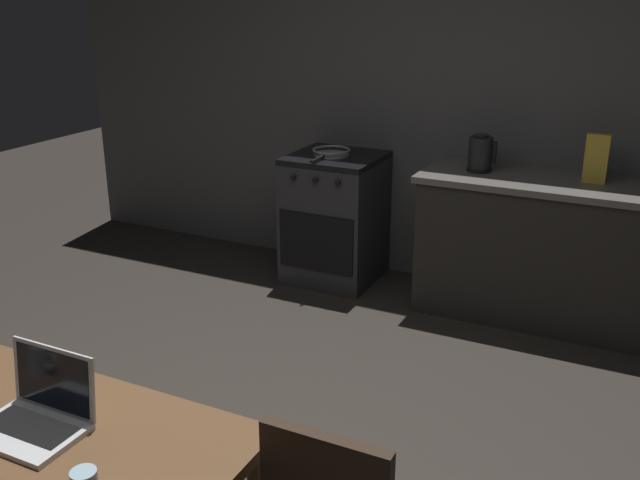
{
  "coord_description": "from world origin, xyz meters",
  "views": [
    {
      "loc": [
        1.45,
        -2.07,
        1.99
      ],
      "look_at": [
        -0.05,
        0.97,
        0.77
      ],
      "focal_mm": 40.33,
      "sensor_mm": 36.0,
      "label": 1
    }
  ],
  "objects_px": {
    "laptop": "(36,414)",
    "frying_pan": "(331,152)",
    "electric_kettle": "(480,154)",
    "cereal_box": "(596,159)",
    "stove_oven": "(335,218)",
    "dining_table": "(28,465)"
  },
  "relations": [
    {
      "from": "cereal_box",
      "to": "frying_pan",
      "type": "bearing_deg",
      "value": -178.35
    },
    {
      "from": "laptop",
      "to": "cereal_box",
      "type": "distance_m",
      "value": 3.31
    },
    {
      "from": "dining_table",
      "to": "stove_oven",
      "type": "bearing_deg",
      "value": 98.5
    },
    {
      "from": "stove_oven",
      "to": "dining_table",
      "type": "distance_m",
      "value": 3.17
    },
    {
      "from": "laptop",
      "to": "frying_pan",
      "type": "relative_size",
      "value": 0.74
    },
    {
      "from": "laptop",
      "to": "electric_kettle",
      "type": "distance_m",
      "value": 3.11
    },
    {
      "from": "stove_oven",
      "to": "cereal_box",
      "type": "relative_size",
      "value": 3.11
    },
    {
      "from": "dining_table",
      "to": "frying_pan",
      "type": "height_order",
      "value": "frying_pan"
    },
    {
      "from": "laptop",
      "to": "cereal_box",
      "type": "height_order",
      "value": "cereal_box"
    },
    {
      "from": "laptop",
      "to": "cereal_box",
      "type": "bearing_deg",
      "value": 74.49
    },
    {
      "from": "stove_oven",
      "to": "electric_kettle",
      "type": "xyz_separation_m",
      "value": [
        0.98,
        0.0,
        0.55
      ]
    },
    {
      "from": "dining_table",
      "to": "laptop",
      "type": "distance_m",
      "value": 0.14
    },
    {
      "from": "electric_kettle",
      "to": "laptop",
      "type": "bearing_deg",
      "value": -99.99
    },
    {
      "from": "laptop",
      "to": "dining_table",
      "type": "bearing_deg",
      "value": -66.41
    },
    {
      "from": "stove_oven",
      "to": "cereal_box",
      "type": "distance_m",
      "value": 1.75
    },
    {
      "from": "electric_kettle",
      "to": "frying_pan",
      "type": "bearing_deg",
      "value": -178.39
    },
    {
      "from": "electric_kettle",
      "to": "frying_pan",
      "type": "height_order",
      "value": "electric_kettle"
    },
    {
      "from": "electric_kettle",
      "to": "stove_oven",
      "type": "bearing_deg",
      "value": -179.86
    },
    {
      "from": "dining_table",
      "to": "frying_pan",
      "type": "distance_m",
      "value": 3.15
    },
    {
      "from": "dining_table",
      "to": "electric_kettle",
      "type": "height_order",
      "value": "electric_kettle"
    },
    {
      "from": "frying_pan",
      "to": "dining_table",
      "type": "bearing_deg",
      "value": -81.0
    },
    {
      "from": "laptop",
      "to": "electric_kettle",
      "type": "relative_size",
      "value": 1.4
    }
  ]
}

